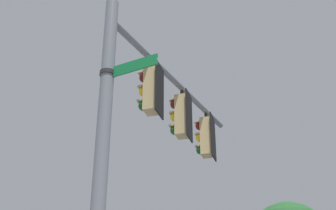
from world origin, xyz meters
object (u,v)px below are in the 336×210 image
at_px(traffic_light_mid_inner, 181,116).
at_px(traffic_light_nearest_pole, 151,90).
at_px(traffic_light_mid_outer, 206,137).
at_px(street_name_sign, 121,70).

bearing_deg(traffic_light_mid_inner, traffic_light_nearest_pole, 168.29).
bearing_deg(traffic_light_nearest_pole, traffic_light_mid_outer, -11.71).
distance_m(traffic_light_nearest_pole, traffic_light_mid_outer, 2.90).
distance_m(traffic_light_nearest_pole, street_name_sign, 1.71).
xyz_separation_m(traffic_light_mid_inner, traffic_light_mid_outer, (1.42, -0.29, 0.00)).
height_order(traffic_light_nearest_pole, traffic_light_mid_outer, same).
distance_m(traffic_light_mid_outer, street_name_sign, 4.56).
height_order(traffic_light_mid_inner, traffic_light_mid_outer, same).
relative_size(traffic_light_nearest_pole, traffic_light_mid_inner, 1.00).
xyz_separation_m(traffic_light_nearest_pole, street_name_sign, (-1.65, 0.02, -0.45)).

